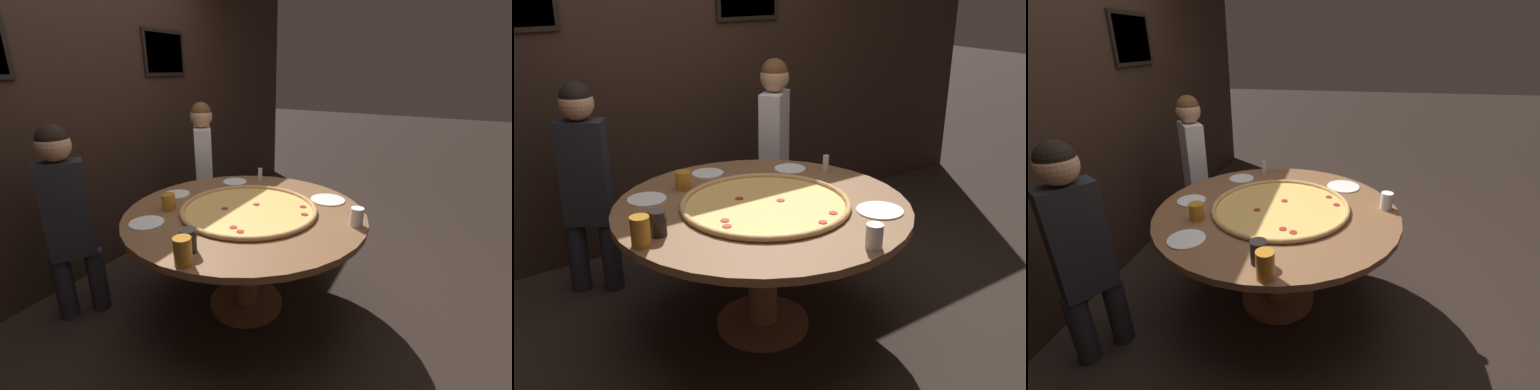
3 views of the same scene
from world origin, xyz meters
The scene contains 15 objects.
ground_plane centered at (0.00, 0.00, 0.00)m, with size 24.00×24.00×0.00m, color black.
back_wall centered at (0.00, 1.38, 1.30)m, with size 6.40×0.08×2.60m.
dining_table centered at (0.00, 0.00, 0.61)m, with size 1.56×1.56×0.74m.
giant_pizza centered at (0.01, -0.02, 0.75)m, with size 0.89×0.89×0.03m.
drink_cup_far_left centered at (-0.60, -0.03, 0.80)m, with size 0.08×0.08×0.12m, color black.
drink_cup_near_right centered at (-0.71, -0.08, 0.81)m, with size 0.09×0.09×0.14m, color #BC7A23.
drink_cup_far_right centered at (-0.23, 0.45, 0.79)m, with size 0.09×0.09×0.10m, color #BC7A23.
drink_cup_beside_pizza centered at (0.12, -0.69, 0.80)m, with size 0.08×0.08×0.11m, color white.
white_plate_right_side centered at (-0.46, 0.41, 0.74)m, with size 0.21×0.21×0.01m, color white.
white_plate_left_side centered at (0.01, 0.59, 0.74)m, with size 0.19×0.19×0.01m, color white.
white_plate_near_front centered at (0.44, -0.42, 0.74)m, with size 0.24×0.24×0.01m, color white.
white_plate_far_back centered at (0.47, 0.38, 0.74)m, with size 0.19×0.19×0.01m, color white.
condiment_shaker centered at (0.63, 0.23, 0.79)m, with size 0.04×0.04×0.10m.
diner_far_right centered at (0.71, 0.88, 0.76)m, with size 0.34×0.30×1.34m.
diner_centre_back centered at (-0.62, 0.95, 0.74)m, with size 0.34×0.28×1.31m.
Camera 3 is at (-1.95, -0.39, 1.72)m, focal length 24.00 mm.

